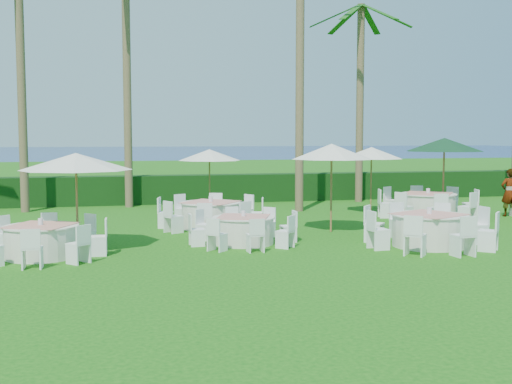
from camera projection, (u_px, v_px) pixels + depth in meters
ground at (294, 250)px, 16.21m from camera, size 120.00×120.00×0.00m
hedge at (214, 188)px, 27.78m from camera, size 34.00×1.00×1.20m
ocean at (130, 152)px, 115.06m from camera, size 260.00×260.00×0.00m
banquet_table_a at (41, 240)px, 15.16m from camera, size 3.07×3.07×0.93m
banquet_table_b at (243, 229)px, 17.06m from camera, size 2.90×2.90×0.89m
banquet_table_c at (429, 229)px, 16.66m from camera, size 3.41×3.41×1.02m
banquet_table_e at (211, 214)px, 19.97m from camera, size 3.28×3.28×0.99m
banquet_table_f at (428, 205)px, 22.50m from camera, size 3.45×3.45×1.04m
umbrella_a at (76, 162)px, 15.88m from camera, size 2.77×2.77×2.45m
umbrella_b at (332, 152)px, 19.02m from camera, size 2.47×2.47×2.64m
umbrella_c at (209, 155)px, 23.57m from camera, size 2.29×2.29×2.38m
umbrella_d at (371, 153)px, 23.66m from camera, size 2.38×2.38×2.46m
umbrella_green at (444, 145)px, 23.03m from camera, size 2.81×2.81×2.80m
staff_person at (509, 193)px, 22.86m from camera, size 0.66×0.47×1.71m
palm_a at (21, 72)px, 23.81m from camera, size 4.39×4.19×9.51m
palm_b at (127, 71)px, 25.47m from camera, size 4.40×4.10×9.98m
palm_c at (300, 30)px, 23.96m from camera, size 4.38×4.21×12.65m
palm_d at (360, 93)px, 27.66m from camera, size 4.35×4.28×8.50m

